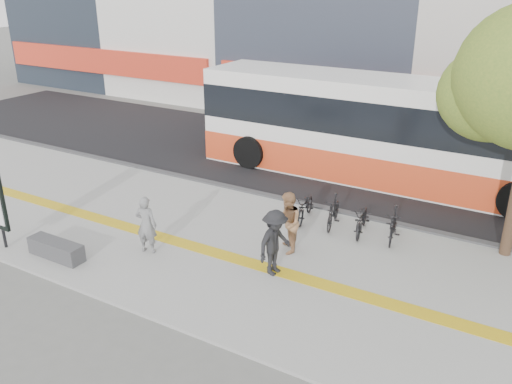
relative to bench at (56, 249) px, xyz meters
The scene contains 11 objects.
ground 2.88m from the bench, 24.78° to the left, with size 120.00×120.00×0.00m, color #62625E.
sidewalk 3.76m from the bench, 46.08° to the left, with size 40.00×7.00×0.08m, color gray.
tactile_strip 3.41m from the bench, 40.24° to the left, with size 40.00×0.45×0.01m, color gold.
street 10.53m from the bench, 75.70° to the left, with size 40.00×8.00×0.06m, color black.
curb 6.73m from the bench, 67.25° to the left, with size 40.00×0.25×0.14m, color #353537.
bench is the anchor object (origin of this frame).
bus 11.12m from the bench, 61.58° to the left, with size 13.00×3.08×3.46m.
bicycle_row 7.74m from the bench, 42.21° to the left, with size 3.33×1.62×0.90m.
seated_woman 2.34m from the bench, 37.87° to the left, with size 0.56×0.37×1.53m, color black.
pedestrian_tan 5.89m from the bench, 33.19° to the left, with size 0.79×0.61×1.62m, color #AC7C53.
pedestrian_dark 5.57m from the bench, 22.11° to the left, with size 1.06×0.61×1.64m, color black.
Camera 1 is at (7.75, -8.98, 6.75)m, focal length 37.53 mm.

